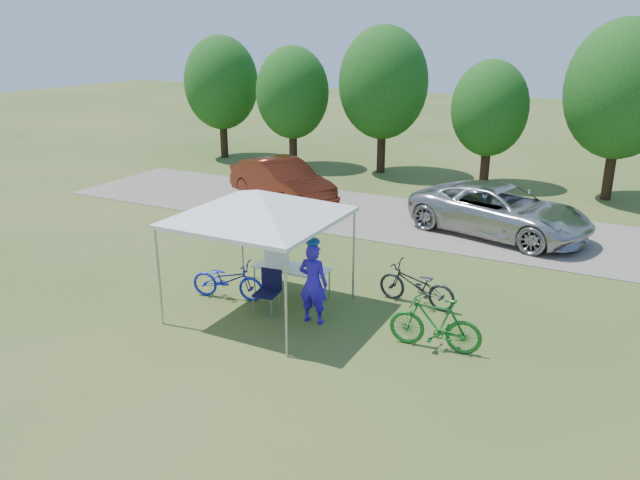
# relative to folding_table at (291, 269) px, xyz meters

# --- Properties ---
(ground) EXTENTS (100.00, 100.00, 0.00)m
(ground) POSITION_rel_folding_table_xyz_m (-0.17, -1.01, -0.67)
(ground) COLOR #2D5119
(ground) RESTS_ON ground
(gravel_strip) EXTENTS (24.00, 5.00, 0.02)m
(gravel_strip) POSITION_rel_folding_table_xyz_m (-0.17, 6.99, -0.66)
(gravel_strip) COLOR gray
(gravel_strip) RESTS_ON ground
(canopy) EXTENTS (4.53, 4.53, 3.00)m
(canopy) POSITION_rel_folding_table_xyz_m (-0.17, -1.01, 1.99)
(canopy) COLOR #A5A5AA
(canopy) RESTS_ON ground
(treeline) EXTENTS (24.89, 4.28, 6.30)m
(treeline) POSITION_rel_folding_table_xyz_m (-0.47, 13.04, 2.87)
(treeline) COLOR #382314
(treeline) RESTS_ON ground
(folding_table) EXTENTS (1.72, 0.72, 0.71)m
(folding_table) POSITION_rel_folding_table_xyz_m (0.00, 0.00, 0.00)
(folding_table) COLOR white
(folding_table) RESTS_ON ground
(folding_chair) EXTENTS (0.53, 0.55, 0.94)m
(folding_chair) POSITION_rel_folding_table_xyz_m (-0.04, -0.92, -0.11)
(folding_chair) COLOR black
(folding_chair) RESTS_ON ground
(cooler) EXTENTS (0.49, 0.33, 0.35)m
(cooler) POSITION_rel_folding_table_xyz_m (-0.38, 0.00, 0.22)
(cooler) COLOR white
(cooler) RESTS_ON folding_table
(ice_cream_cup) EXTENTS (0.07, 0.07, 0.05)m
(ice_cream_cup) POSITION_rel_folding_table_xyz_m (0.44, -0.05, 0.07)
(ice_cream_cup) COLOR #CCD131
(ice_cream_cup) RESTS_ON folding_table
(cyclist) EXTENTS (0.65, 0.44, 1.74)m
(cyclist) POSITION_rel_folding_table_xyz_m (1.07, -0.97, 0.20)
(cyclist) COLOR #2C17BE
(cyclist) RESTS_ON ground
(bike_blue) EXTENTS (1.80, 0.94, 0.90)m
(bike_blue) POSITION_rel_folding_table_xyz_m (-1.23, -0.78, -0.22)
(bike_blue) COLOR #1521BF
(bike_blue) RESTS_ON ground
(bike_green) EXTENTS (1.82, 0.65, 1.07)m
(bike_green) POSITION_rel_folding_table_xyz_m (3.69, -0.94, -0.13)
(bike_green) COLOR #156220
(bike_green) RESTS_ON ground
(bike_dark) EXTENTS (1.87, 0.82, 0.95)m
(bike_dark) POSITION_rel_folding_table_xyz_m (2.71, 0.83, -0.19)
(bike_dark) COLOR black
(bike_dark) RESTS_ON ground
(minivan) EXTENTS (5.78, 3.73, 1.48)m
(minivan) POSITION_rel_folding_table_xyz_m (3.25, 6.79, 0.10)
(minivan) COLOR #B6B5B1
(minivan) RESTS_ON gravel_strip
(sedan) EXTENTS (4.89, 3.48, 1.53)m
(sedan) POSITION_rel_folding_table_xyz_m (-4.39, 6.98, 0.12)
(sedan) COLOR #551C0E
(sedan) RESTS_ON gravel_strip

